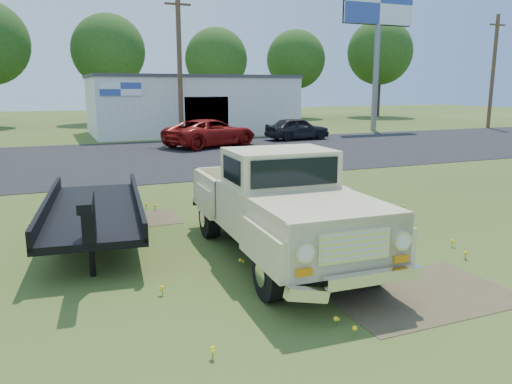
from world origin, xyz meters
TOP-DOWN VIEW (x-y plane):
  - ground at (0.00, 0.00)m, footprint 140.00×140.00m
  - asphalt_lot at (0.00, 15.00)m, footprint 90.00×14.00m
  - dirt_patch_a at (1.50, -3.00)m, footprint 3.00×2.00m
  - dirt_patch_b at (-2.00, 3.50)m, footprint 2.20×1.60m
  - commercial_building at (6.00, 26.99)m, footprint 14.20×8.20m
  - billboard at (20.00, 24.04)m, footprint 6.10×0.45m
  - utility_pole_mid at (4.00, 22.00)m, footprint 1.60×0.30m
  - utility_pole_east at (30.00, 22.00)m, footprint 1.60×0.30m
  - treeline_d at (2.00, 40.50)m, footprint 6.72×6.72m
  - treeline_e at (12.00, 39.00)m, footprint 6.08×6.08m
  - treeline_f at (22.00, 41.50)m, footprint 6.40×6.40m
  - treeline_g at (32.00, 40.00)m, footprint 7.36×7.36m
  - vintage_pickup_truck at (0.17, -0.48)m, footprint 2.57×6.04m
  - flatbed_trailer at (-3.05, 2.08)m, footprint 2.59×6.00m
  - red_pickup at (4.69, 18.08)m, footprint 6.09×4.48m
  - dark_sedan at (10.95, 19.58)m, footprint 4.25×1.89m

SIDE VIEW (x-z plane):
  - ground at x=0.00m, z-range 0.00..0.00m
  - asphalt_lot at x=0.00m, z-range -0.01..0.01m
  - dirt_patch_a at x=1.50m, z-range -0.01..0.01m
  - dirt_patch_b at x=-2.00m, z-range -0.01..0.01m
  - dark_sedan at x=10.95m, z-range 0.00..1.42m
  - red_pickup at x=4.69m, z-range 0.00..1.54m
  - flatbed_trailer at x=-3.05m, z-range 0.00..1.59m
  - vintage_pickup_truck at x=0.17m, z-range 0.00..2.16m
  - commercial_building at x=6.00m, z-range 0.03..4.18m
  - utility_pole_mid at x=4.00m, z-range 0.10..9.10m
  - utility_pole_east at x=30.00m, z-range 0.10..9.10m
  - treeline_e at x=12.00m, z-range 1.46..10.51m
  - treeline_f at x=22.00m, z-range 1.54..11.06m
  - treeline_d at x=2.00m, z-range 1.62..11.62m
  - treeline_g at x=32.00m, z-range 1.78..12.73m
  - billboard at x=20.00m, z-range 3.01..14.06m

